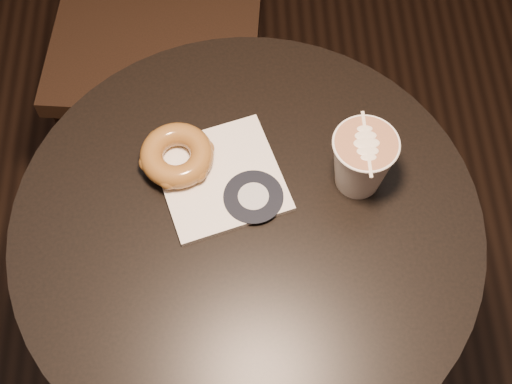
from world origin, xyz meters
TOP-DOWN VIEW (x-y plane):
  - cafe_table at (0.00, 0.00)m, footprint 0.70×0.70m
  - pastry_bag at (-0.04, 0.07)m, footprint 0.22×0.22m
  - doughnut at (-0.10, 0.10)m, footprint 0.11×0.11m
  - latte_cup at (0.17, 0.06)m, footprint 0.10×0.10m

SIDE VIEW (x-z plane):
  - cafe_table at x=0.00m, z-range 0.18..0.93m
  - pastry_bag at x=-0.04m, z-range 0.75..0.76m
  - doughnut at x=-0.10m, z-range 0.76..0.79m
  - latte_cup at x=0.17m, z-range 0.75..0.86m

